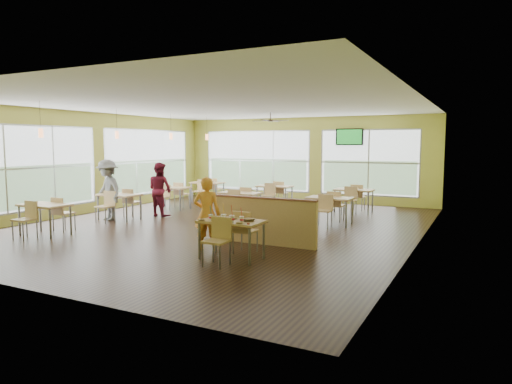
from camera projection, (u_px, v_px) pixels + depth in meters
room at (222, 166)px, 12.11m from camera, size 12.00×12.04×3.20m
window_bays at (203, 164)px, 16.04m from camera, size 9.24×10.24×2.38m
main_table at (232, 226)px, 8.65m from camera, size 1.22×1.52×0.87m
half_wall_divider at (265, 221)px, 9.95m from camera, size 2.40×0.14×1.04m
dining_tables at (222, 194)px, 14.20m from camera, size 6.92×8.72×0.87m
pendant_lights at (145, 135)px, 14.06m from camera, size 0.11×7.31×0.86m
ceiling_fan at (270, 120)px, 14.63m from camera, size 1.25×1.25×0.29m
tv_backwall at (349, 137)px, 16.44m from camera, size 1.00×0.07×0.60m
man_plaid at (207, 214)px, 9.39m from camera, size 0.65×0.54×1.53m
patron_maroon at (160, 189)px, 13.83m from camera, size 0.89×0.75×1.64m
patron_grey at (108, 190)px, 13.11m from camera, size 1.28×0.96×1.75m
cup_blue at (211, 217)px, 8.63m from camera, size 0.08×0.08×0.30m
cup_yellow at (224, 218)px, 8.46m from camera, size 0.11×0.11×0.38m
cup_red_near at (232, 219)px, 8.38m from camera, size 0.10×0.10×0.36m
cup_red_far at (242, 219)px, 8.37m from camera, size 0.09×0.09×0.31m
food_basket at (249, 220)px, 8.53m from camera, size 0.24×0.24×0.05m
ketchup_cup at (248, 224)px, 8.20m from camera, size 0.05×0.05×0.02m
wrapper_left at (202, 220)px, 8.59m from camera, size 0.20×0.19×0.04m
wrapper_mid at (233, 218)px, 8.76m from camera, size 0.22×0.21×0.04m
wrapper_right at (239, 223)px, 8.27m from camera, size 0.14×0.13×0.03m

